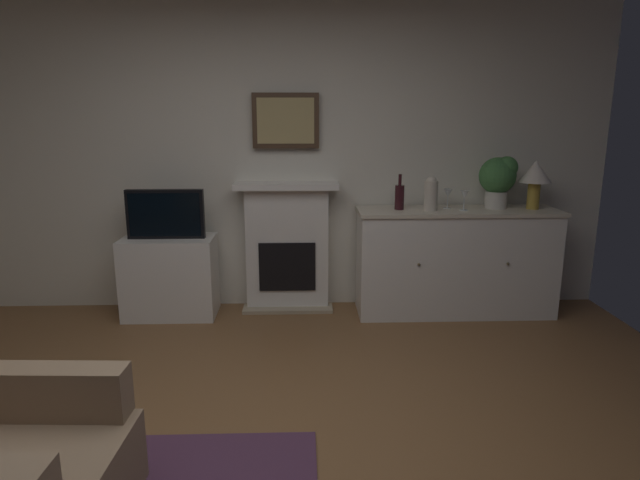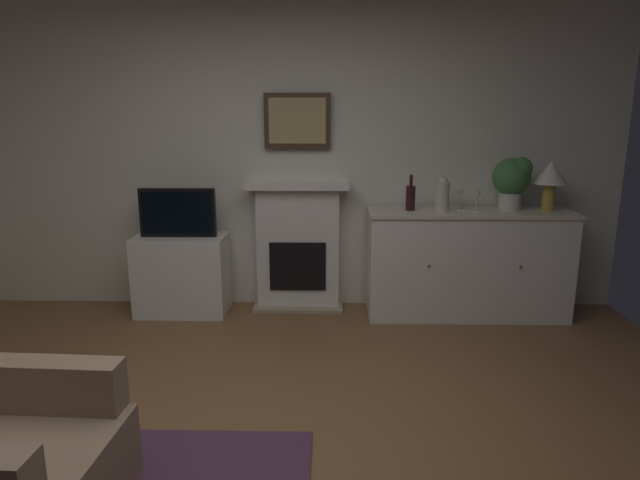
{
  "view_description": "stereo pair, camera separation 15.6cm",
  "coord_description": "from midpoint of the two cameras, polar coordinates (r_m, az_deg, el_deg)",
  "views": [
    {
      "loc": [
        0.24,
        -2.23,
        1.67
      ],
      "look_at": [
        0.34,
        0.62,
        1.0
      ],
      "focal_mm": 30.6,
      "sensor_mm": 36.0,
      "label": 1
    },
    {
      "loc": [
        0.4,
        -2.23,
        1.67
      ],
      "look_at": [
        0.34,
        0.62,
        1.0
      ],
      "focal_mm": 30.6,
      "sensor_mm": 36.0,
      "label": 2
    }
  ],
  "objects": [
    {
      "name": "tv_cabinet",
      "position": [
        4.74,
        -16.32,
        -3.72
      ],
      "size": [
        0.75,
        0.42,
        0.67
      ],
      "color": "white",
      "rests_on": "ground_plane"
    },
    {
      "name": "potted_plant_small",
      "position": [
        4.71,
        17.29,
        6.28
      ],
      "size": [
        0.3,
        0.3,
        0.43
      ],
      "color": "beige",
      "rests_on": "sideboard_cabinet"
    },
    {
      "name": "wall_rear",
      "position": [
        4.7,
        -5.98,
        10.04
      ],
      "size": [
        5.74,
        0.06,
        2.84
      ],
      "primitive_type": "cube",
      "color": "silver",
      "rests_on": "ground_plane"
    },
    {
      "name": "sideboard_cabinet",
      "position": [
        4.7,
        13.03,
        -2.22
      ],
      "size": [
        1.66,
        0.49,
        0.89
      ],
      "color": "white",
      "rests_on": "ground_plane"
    },
    {
      "name": "framed_picture",
      "position": [
        4.61,
        -4.61,
        12.32
      ],
      "size": [
        0.55,
        0.04,
        0.45
      ],
      "color": "#473323"
    },
    {
      "name": "table_lamp",
      "position": [
        4.77,
        20.72,
        6.37
      ],
      "size": [
        0.26,
        0.26,
        0.4
      ],
      "color": "#B79338",
      "rests_on": "sideboard_cabinet"
    },
    {
      "name": "wine_glass_center",
      "position": [
        4.54,
        13.92,
        4.53
      ],
      "size": [
        0.07,
        0.07,
        0.16
      ],
      "color": "silver",
      "rests_on": "sideboard_cabinet"
    },
    {
      "name": "fireplace_unit",
      "position": [
        4.69,
        -4.4,
        -0.68
      ],
      "size": [
        0.87,
        0.3,
        1.1
      ],
      "color": "white",
      "rests_on": "ground_plane"
    },
    {
      "name": "wine_glass_left",
      "position": [
        4.6,
        12.29,
        4.72
      ],
      "size": [
        0.07,
        0.07,
        0.16
      ],
      "color": "silver",
      "rests_on": "sideboard_cabinet"
    },
    {
      "name": "wine_bottle",
      "position": [
        4.49,
        7.33,
        4.53
      ],
      "size": [
        0.08,
        0.08,
        0.29
      ],
      "color": "#331419",
      "rests_on": "sideboard_cabinet"
    },
    {
      "name": "vase_decorative",
      "position": [
        4.48,
        10.55,
        4.8
      ],
      "size": [
        0.11,
        0.11,
        0.28
      ],
      "color": "beige",
      "rests_on": "sideboard_cabinet"
    },
    {
      "name": "tv_set",
      "position": [
        4.6,
        -16.81,
        2.6
      ],
      "size": [
        0.62,
        0.07,
        0.4
      ],
      "color": "black",
      "rests_on": "tv_cabinet"
    }
  ]
}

